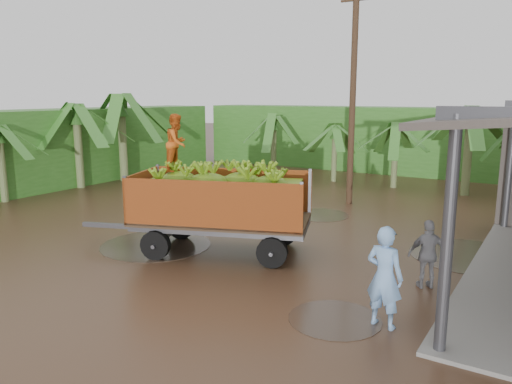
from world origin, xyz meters
TOP-DOWN VIEW (x-y plane):
  - ground at (0.00, 0.00)m, footprint 100.00×100.00m
  - hedge_north at (-2.00, 16.00)m, footprint 22.00×3.00m
  - hedge_west at (-14.00, 4.00)m, footprint 3.00×18.00m
  - banana_trailer at (-1.07, -1.13)m, footprint 6.54×3.77m
  - man_blue at (4.16, -3.21)m, footprint 0.77×0.56m
  - man_grey at (4.39, -0.80)m, footprint 0.98×0.82m
  - utility_pole at (-0.42, 6.68)m, footprint 1.20×0.24m
  - banana_plants at (-3.65, 7.32)m, footprint 25.22×21.00m

SIDE VIEW (x-z plane):
  - ground at x=0.00m, z-range 0.00..0.00m
  - man_grey at x=4.39m, z-range 0.00..1.57m
  - man_blue at x=4.16m, z-range 0.00..1.95m
  - banana_trailer at x=-1.07m, z-range -0.46..3.31m
  - hedge_north at x=-2.00m, z-range 0.00..3.60m
  - hedge_west at x=-14.00m, z-range 0.00..3.60m
  - banana_plants at x=-3.65m, z-range -0.31..4.09m
  - utility_pole at x=-0.42m, z-range 0.06..8.43m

